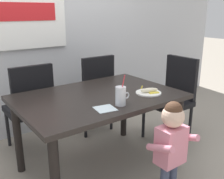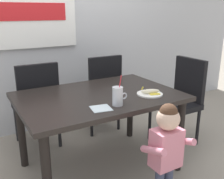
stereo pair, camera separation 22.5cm
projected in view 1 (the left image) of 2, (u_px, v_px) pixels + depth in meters
ground_plane at (100, 168)px, 2.51m from camera, size 24.00×24.00×0.00m
back_wall at (40, 12)px, 3.02m from camera, size 6.40×0.17×2.90m
dining_table at (99, 105)px, 2.32m from camera, size 1.41×0.97×0.74m
dining_chair_left at (31, 104)px, 2.67m from camera, size 0.44×0.44×0.96m
dining_chair_right at (93, 89)px, 3.15m from camera, size 0.44×0.44×0.96m
dining_chair_far at (173, 94)px, 2.98m from camera, size 0.44×0.44×0.96m
toddler_standing at (171, 141)px, 1.94m from camera, size 0.33×0.24×0.84m
milk_cup at (121, 97)px, 2.03m from camera, size 0.13×0.08×0.25m
snack_plate at (148, 93)px, 2.34m from camera, size 0.23×0.23×0.01m
peeled_banana at (149, 90)px, 2.32m from camera, size 0.18×0.13×0.07m
paper_napkin at (105, 109)px, 1.97m from camera, size 0.17×0.17×0.00m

